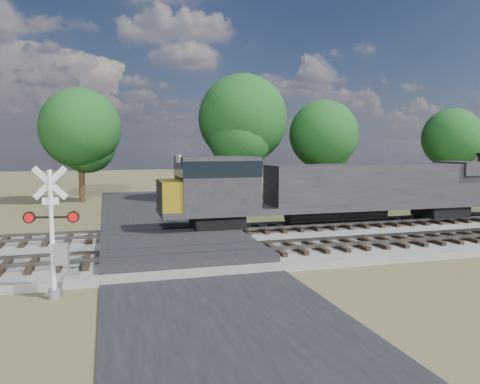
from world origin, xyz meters
name	(u,v)px	position (x,y,z in m)	size (l,w,h in m)	color
ground	(179,253)	(0.00, 0.00, 0.00)	(160.00, 160.00, 0.00)	#404424
ballast_bed	(364,237)	(10.00, 0.50, 0.15)	(140.00, 10.00, 0.30)	gray
road	(179,252)	(0.00, 0.00, 0.04)	(7.00, 60.00, 0.08)	black
crossing_panel	(177,244)	(0.00, 0.50, 0.32)	(7.00, 9.00, 0.62)	#262628
track_near	(256,249)	(3.12, -2.00, 0.41)	(140.00, 2.60, 0.33)	black
track_far	(227,230)	(3.12, 3.00, 0.41)	(140.00, 2.60, 0.33)	black
crossing_signal_near	(55,244)	(-4.81, -5.37, 1.80)	(1.74, 0.45, 4.34)	silver
crossing_signal_far	(217,201)	(3.42, 6.78, 1.56)	(1.51, 0.33, 3.75)	silver
equipment_shed	(308,186)	(12.64, 13.48, 1.73)	(5.85, 5.85, 3.42)	#4A2A20
treeline	(176,126)	(2.91, 19.87, 6.69)	(77.82, 11.13, 11.75)	black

